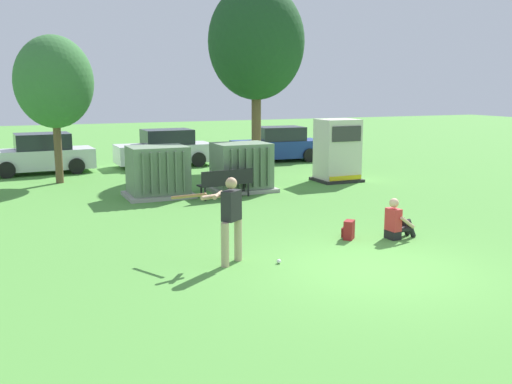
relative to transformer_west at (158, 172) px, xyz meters
name	(u,v)px	position (x,y,z in m)	size (l,w,h in m)	color
ground_plane	(373,269)	(1.96, -9.06, -0.79)	(96.00, 96.00, 0.00)	#51933D
transformer_west	(158,172)	(0.00, 0.00, 0.00)	(2.10, 1.70, 1.62)	#9E9B93
transformer_mid_west	(241,168)	(2.85, -0.07, 0.00)	(2.10, 1.70, 1.62)	#9E9B93
generator_enclosure	(337,151)	(6.89, 0.44, 0.35)	(1.60, 1.40, 2.30)	#262626
park_bench	(226,182)	(1.90, -1.13, -0.25)	(1.84, 0.61, 0.92)	black
batter	(229,215)	(-0.47, -7.60, 0.19)	(1.17, 1.43, 1.74)	tan
sports_ball	(279,261)	(0.43, -8.03, -0.74)	(0.09, 0.09, 0.09)	white
seated_spectator	(397,223)	(3.78, -7.35, -0.41)	(0.74, 0.57, 0.96)	black
backpack	(349,230)	(2.73, -6.96, -0.57)	(0.38, 0.38, 0.44)	maroon
tree_left	(54,82)	(-2.65, 4.11, 2.84)	(2.77, 2.77, 5.29)	brown
tree_center_left	(256,42)	(5.52, 4.84, 4.50)	(4.04, 4.04, 7.71)	brown
parked_car_leftmost	(40,155)	(-3.12, 6.96, -0.04)	(4.27, 2.06, 1.62)	silver
parked_car_left_of_center	(165,149)	(2.09, 7.08, -0.04)	(4.22, 1.96, 1.62)	silver
parked_car_right_of_center	(278,145)	(7.43, 6.69, -0.04)	(4.32, 2.16, 1.62)	navy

